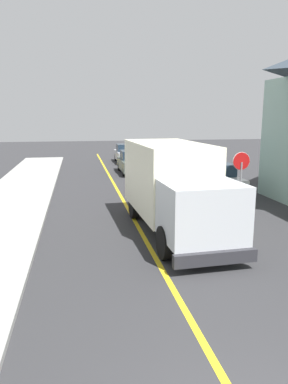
{
  "coord_description": "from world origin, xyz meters",
  "views": [
    {
      "loc": [
        -2.2,
        -3.16,
        4.18
      ],
      "look_at": [
        0.2,
        9.89,
        1.4
      ],
      "focal_mm": 33.94,
      "sensor_mm": 36.0,
      "label": 1
    }
  ],
  "objects_px": {
    "box_truck": "(173,184)",
    "stop_sign": "(241,170)",
    "parked_van_across": "(215,179)",
    "parked_car_mid": "(132,162)",
    "parked_car_far": "(126,154)",
    "parked_car_near": "(165,178)"
  },
  "relations": [
    {
      "from": "parked_car_mid",
      "to": "parked_van_across",
      "type": "relative_size",
      "value": 0.99
    },
    {
      "from": "box_truck",
      "to": "parked_van_across",
      "type": "bearing_deg",
      "value": 56.41
    },
    {
      "from": "parked_car_near",
      "to": "parked_van_across",
      "type": "relative_size",
      "value": 1.0
    },
    {
      "from": "parked_car_far",
      "to": "parked_van_across",
      "type": "distance_m",
      "value": 14.75
    },
    {
      "from": "box_truck",
      "to": "stop_sign",
      "type": "xyz_separation_m",
      "value": [
        3.68,
        2.2,
        0.09
      ]
    },
    {
      "from": "parked_car_near",
      "to": "parked_car_far",
      "type": "xyz_separation_m",
      "value": [
        -0.36,
        13.61,
        0.0
      ]
    },
    {
      "from": "box_truck",
      "to": "parked_van_across",
      "type": "relative_size",
      "value": 1.64
    },
    {
      "from": "parked_car_mid",
      "to": "parked_car_far",
      "type": "relative_size",
      "value": 1.0
    },
    {
      "from": "parked_car_mid",
      "to": "parked_car_far",
      "type": "xyz_separation_m",
      "value": [
        0.39,
        6.42,
        0.0
      ]
    },
    {
      "from": "parked_car_near",
      "to": "box_truck",
      "type": "bearing_deg",
      "value": -101.19
    },
    {
      "from": "parked_car_near",
      "to": "stop_sign",
      "type": "distance_m",
      "value": 5.32
    },
    {
      "from": "stop_sign",
      "to": "box_truck",
      "type": "bearing_deg",
      "value": -149.05
    },
    {
      "from": "stop_sign",
      "to": "parked_car_near",
      "type": "bearing_deg",
      "value": 116.36
    },
    {
      "from": "parked_car_mid",
      "to": "parked_van_across",
      "type": "distance_m",
      "value": 8.71
    },
    {
      "from": "parked_car_near",
      "to": "parked_car_far",
      "type": "height_order",
      "value": "same"
    },
    {
      "from": "box_truck",
      "to": "parked_car_mid",
      "type": "xyz_separation_m",
      "value": [
        0.61,
        14.06,
        -0.97
      ]
    },
    {
      "from": "box_truck",
      "to": "parked_van_across",
      "type": "height_order",
      "value": "box_truck"
    },
    {
      "from": "box_truck",
      "to": "parked_van_across",
      "type": "xyz_separation_m",
      "value": [
        4.01,
        6.04,
        -0.97
      ]
    },
    {
      "from": "box_truck",
      "to": "parked_car_mid",
      "type": "relative_size",
      "value": 1.66
    },
    {
      "from": "box_truck",
      "to": "parked_car_far",
      "type": "bearing_deg",
      "value": 87.21
    },
    {
      "from": "parked_car_far",
      "to": "stop_sign",
      "type": "height_order",
      "value": "stop_sign"
    },
    {
      "from": "box_truck",
      "to": "parked_car_near",
      "type": "bearing_deg",
      "value": 78.81
    }
  ]
}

